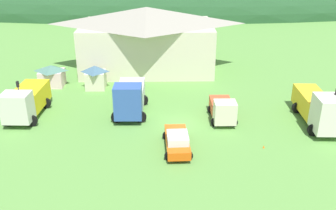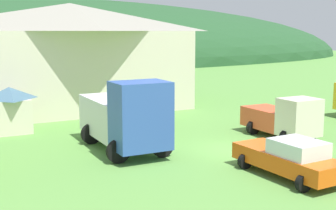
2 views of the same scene
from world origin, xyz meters
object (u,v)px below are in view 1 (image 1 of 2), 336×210
object	(u,v)px
box_truck_blue	(130,97)
traffic_light_east	(334,106)
depot_building	(147,38)
service_pickup_orange	(177,141)
play_shed_cream	(96,77)
play_shed_pink	(52,75)
light_truck_cream	(223,109)
flatbed_truck_yellow	(26,101)
traffic_cone_near_pickup	(264,148)
traffic_light_west	(20,97)
heavy_rig_striped	(319,108)

from	to	relation	value
box_truck_blue	traffic_light_east	bearing A→B (deg)	77.12
box_truck_blue	traffic_light_east	distance (m)	18.69
depot_building	service_pickup_orange	distance (m)	21.60
play_shed_cream	depot_building	bearing A→B (deg)	50.22
play_shed_pink	light_truck_cream	size ratio (longest dim) A/B	0.62
flatbed_truck_yellow	service_pickup_orange	bearing A→B (deg)	67.65
play_shed_cream	play_shed_pink	bearing A→B (deg)	170.51
play_shed_pink	flatbed_truck_yellow	bearing A→B (deg)	-91.87
traffic_cone_near_pickup	light_truck_cream	bearing A→B (deg)	117.17
play_shed_pink	traffic_light_west	xyz separation A→B (m)	(-0.35, -9.53, 1.20)
play_shed_cream	traffic_light_east	bearing A→B (deg)	-26.90
light_truck_cream	traffic_light_east	world-z (taller)	traffic_light_east
play_shed_cream	box_truck_blue	world-z (taller)	box_truck_blue
traffic_light_west	traffic_cone_near_pickup	xyz separation A→B (m)	(21.65, -5.41, -2.51)
flatbed_truck_yellow	light_truck_cream	size ratio (longest dim) A/B	1.45
play_shed_cream	traffic_light_west	bearing A→B (deg)	-122.89
flatbed_truck_yellow	heavy_rig_striped	world-z (taller)	heavy_rig_striped
box_truck_blue	traffic_cone_near_pickup	world-z (taller)	box_truck_blue
traffic_light_east	service_pickup_orange	bearing A→B (deg)	-168.89
box_truck_blue	traffic_cone_near_pickup	size ratio (longest dim) A/B	13.63
service_pickup_orange	flatbed_truck_yellow	bearing A→B (deg)	-117.05
play_shed_pink	traffic_cone_near_pickup	distance (m)	26.05
box_truck_blue	traffic_light_east	world-z (taller)	traffic_light_east
box_truck_blue	traffic_light_west	world-z (taller)	traffic_light_west
traffic_light_east	box_truck_blue	bearing A→B (deg)	166.42
flatbed_truck_yellow	box_truck_blue	xyz separation A→B (m)	(10.00, 0.45, 0.10)
box_truck_blue	heavy_rig_striped	size ratio (longest dim) A/B	0.83
traffic_light_east	depot_building	bearing A→B (deg)	132.47
depot_building	traffic_light_east	xyz separation A→B (m)	(16.85, -18.41, -1.59)
play_shed_cream	box_truck_blue	xyz separation A→B (m)	(4.47, -7.09, 0.37)
service_pickup_orange	box_truck_blue	bearing A→B (deg)	-150.67
traffic_light_east	play_shed_pink	bearing A→B (deg)	156.09
heavy_rig_striped	traffic_light_east	bearing A→B (deg)	23.91
depot_building	play_shed_pink	xyz separation A→B (m)	(-11.02, -6.05, -2.88)
traffic_light_west	service_pickup_orange	bearing A→B (deg)	-21.00
play_shed_pink	box_truck_blue	distance (m)	12.58
flatbed_truck_yellow	heavy_rig_striped	size ratio (longest dim) A/B	0.85
flatbed_truck_yellow	traffic_cone_near_pickup	world-z (taller)	flatbed_truck_yellow
light_truck_cream	flatbed_truck_yellow	bearing A→B (deg)	-93.71
box_truck_blue	play_shed_pink	bearing A→B (deg)	-128.66
traffic_cone_near_pickup	box_truck_blue	bearing A→B (deg)	148.98
light_truck_cream	traffic_cone_near_pickup	world-z (taller)	light_truck_cream
play_shed_cream	flatbed_truck_yellow	distance (m)	9.35
light_truck_cream	service_pickup_orange	world-z (taller)	light_truck_cream
heavy_rig_striped	traffic_cone_near_pickup	size ratio (longest dim) A/B	16.38
light_truck_cream	traffic_light_west	bearing A→B (deg)	-90.35
play_shed_pink	heavy_rig_striped	distance (m)	29.32
light_truck_cream	traffic_light_east	size ratio (longest dim) A/B	1.11
play_shed_cream	play_shed_pink	world-z (taller)	play_shed_cream
play_shed_pink	heavy_rig_striped	xyz separation A→B (m)	(27.25, -10.82, 0.48)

